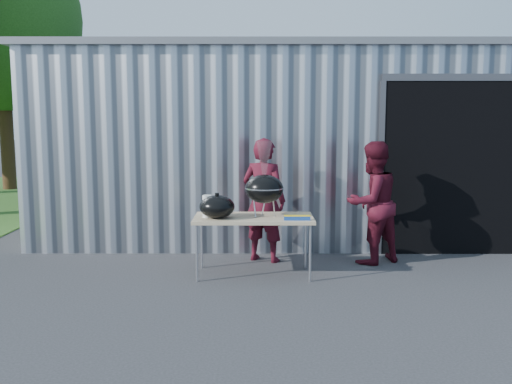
{
  "coord_description": "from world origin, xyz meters",
  "views": [
    {
      "loc": [
        0.27,
        -6.49,
        2.02
      ],
      "look_at": [
        0.26,
        0.69,
        1.05
      ],
      "focal_mm": 40.0,
      "sensor_mm": 36.0,
      "label": 1
    }
  ],
  "objects_px": {
    "kettle_grill": "(264,184)",
    "person_bystander": "(372,203)",
    "person_cook": "(264,200)",
    "folding_table": "(254,220)"
  },
  "relations": [
    {
      "from": "folding_table",
      "to": "person_bystander",
      "type": "xyz_separation_m",
      "value": [
        1.62,
        0.6,
        0.13
      ]
    },
    {
      "from": "kettle_grill",
      "to": "person_cook",
      "type": "relative_size",
      "value": 0.55
    },
    {
      "from": "kettle_grill",
      "to": "person_bystander",
      "type": "xyz_separation_m",
      "value": [
        1.48,
        0.57,
        -0.33
      ]
    },
    {
      "from": "folding_table",
      "to": "kettle_grill",
      "type": "height_order",
      "value": "kettle_grill"
    },
    {
      "from": "folding_table",
      "to": "person_bystander",
      "type": "distance_m",
      "value": 1.73
    },
    {
      "from": "person_cook",
      "to": "folding_table",
      "type": "bearing_deg",
      "value": 102.33
    },
    {
      "from": "person_cook",
      "to": "kettle_grill",
      "type": "bearing_deg",
      "value": 113.1
    },
    {
      "from": "folding_table",
      "to": "kettle_grill",
      "type": "distance_m",
      "value": 0.47
    },
    {
      "from": "person_bystander",
      "to": "folding_table",
      "type": "bearing_deg",
      "value": -10.29
    },
    {
      "from": "kettle_grill",
      "to": "person_bystander",
      "type": "bearing_deg",
      "value": 20.87
    }
  ]
}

